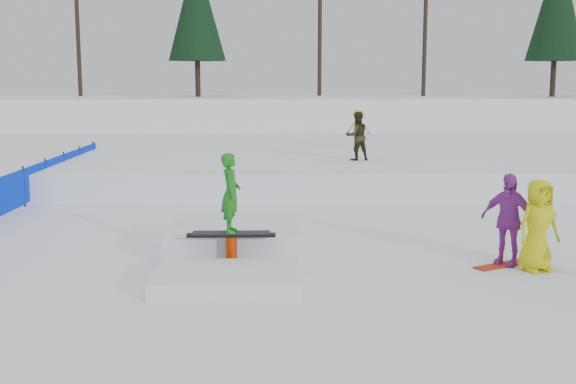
{
  "coord_description": "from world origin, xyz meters",
  "views": [
    {
      "loc": [
        0.17,
        -12.7,
        3.42
      ],
      "look_at": [
        0.5,
        2.0,
        1.1
      ],
      "focal_mm": 45.0,
      "sensor_mm": 36.0,
      "label": 1
    }
  ],
  "objects_px": {
    "walker_olive": "(357,136)",
    "walker_ygreen": "(358,129)",
    "spectator_yellow": "(538,225)",
    "jib_rail_feature": "(233,246)",
    "spectator_purple": "(508,220)",
    "safety_fence": "(24,186)"
  },
  "relations": [
    {
      "from": "safety_fence",
      "to": "walker_ygreen",
      "type": "relative_size",
      "value": 11.03
    },
    {
      "from": "spectator_yellow",
      "to": "spectator_purple",
      "type": "bearing_deg",
      "value": 116.29
    },
    {
      "from": "jib_rail_feature",
      "to": "spectator_yellow",
      "type": "bearing_deg",
      "value": -8.26
    },
    {
      "from": "walker_olive",
      "to": "safety_fence",
      "type": "bearing_deg",
      "value": 7.7
    },
    {
      "from": "walker_olive",
      "to": "spectator_yellow",
      "type": "height_order",
      "value": "walker_olive"
    },
    {
      "from": "safety_fence",
      "to": "spectator_purple",
      "type": "xyz_separation_m",
      "value": [
        11.0,
        -6.39,
        0.31
      ]
    },
    {
      "from": "safety_fence",
      "to": "jib_rail_feature",
      "type": "xyz_separation_m",
      "value": [
        5.93,
        -6.01,
        -0.25
      ]
    },
    {
      "from": "spectator_purple",
      "to": "spectator_yellow",
      "type": "bearing_deg",
      "value": -5.96
    },
    {
      "from": "spectator_yellow",
      "to": "walker_ygreen",
      "type": "bearing_deg",
      "value": 76.77
    },
    {
      "from": "spectator_yellow",
      "to": "jib_rail_feature",
      "type": "bearing_deg",
      "value": 152.99
    },
    {
      "from": "walker_olive",
      "to": "walker_ygreen",
      "type": "relative_size",
      "value": 1.08
    },
    {
      "from": "walker_ygreen",
      "to": "spectator_purple",
      "type": "xyz_separation_m",
      "value": [
        1.03,
        -14.55,
        -0.67
      ]
    },
    {
      "from": "spectator_purple",
      "to": "safety_fence",
      "type": "bearing_deg",
      "value": -171.17
    },
    {
      "from": "safety_fence",
      "to": "jib_rail_feature",
      "type": "bearing_deg",
      "value": -45.39
    },
    {
      "from": "spectator_yellow",
      "to": "jib_rail_feature",
      "type": "height_order",
      "value": "jib_rail_feature"
    },
    {
      "from": "jib_rail_feature",
      "to": "spectator_purple",
      "type": "bearing_deg",
      "value": -4.3
    },
    {
      "from": "safety_fence",
      "to": "spectator_purple",
      "type": "distance_m",
      "value": 12.73
    },
    {
      "from": "walker_olive",
      "to": "jib_rail_feature",
      "type": "distance_m",
      "value": 10.55
    },
    {
      "from": "safety_fence",
      "to": "walker_ygreen",
      "type": "height_order",
      "value": "walker_ygreen"
    },
    {
      "from": "walker_olive",
      "to": "walker_ygreen",
      "type": "bearing_deg",
      "value": -112.03
    },
    {
      "from": "safety_fence",
      "to": "walker_olive",
      "type": "height_order",
      "value": "walker_olive"
    },
    {
      "from": "walker_olive",
      "to": "walker_ygreen",
      "type": "distance_m",
      "value": 4.32
    }
  ]
}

